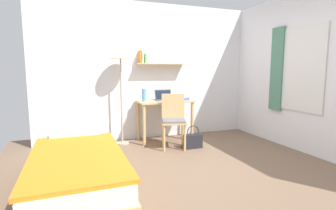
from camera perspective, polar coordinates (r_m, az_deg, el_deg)
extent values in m
plane|color=brown|center=(3.54, 6.81, -14.65)|extent=(5.28, 5.28, 0.00)
cube|color=white|center=(5.15, -3.40, 7.24)|extent=(4.40, 0.05, 2.60)
cube|color=tan|center=(5.07, -1.45, 8.97)|extent=(0.98, 0.22, 0.02)
cube|color=orange|center=(4.97, -6.15, 10.44)|extent=(0.02, 0.17, 0.23)
cube|color=silver|center=(4.98, -5.69, 10.38)|extent=(0.03, 0.16, 0.23)
cube|color=#4CA856|center=(5.00, -5.12, 10.10)|extent=(0.04, 0.15, 0.18)
cube|color=white|center=(4.58, 30.38, 6.13)|extent=(0.05, 4.40, 2.60)
cube|color=silver|center=(4.75, 27.22, 6.96)|extent=(0.02, 0.84, 1.37)
cube|color=white|center=(4.76, 27.29, 6.95)|extent=(0.01, 0.78, 1.31)
cube|color=#4C7F66|center=(5.11, 22.61, 7.22)|extent=(0.03, 0.28, 1.47)
cube|color=tan|center=(3.12, -19.04, -15.43)|extent=(0.90, 2.02, 0.28)
cube|color=silver|center=(3.04, -19.22, -11.61)|extent=(0.86, 1.96, 0.16)
cube|color=orange|center=(2.90, -19.25, -10.52)|extent=(0.91, 1.66, 0.04)
cube|color=white|center=(3.76, -19.62, -5.85)|extent=(0.63, 0.28, 0.10)
cube|color=tan|center=(4.93, -0.70, 0.82)|extent=(1.03, 0.54, 0.03)
cylinder|color=tan|center=(4.64, -5.22, -4.44)|extent=(0.06, 0.06, 0.74)
cylinder|color=tan|center=(4.96, 5.29, -3.63)|extent=(0.06, 0.06, 0.74)
cylinder|color=tan|center=(5.06, -6.56, -3.43)|extent=(0.06, 0.06, 0.74)
cylinder|color=tan|center=(5.36, 3.22, -2.76)|extent=(0.06, 0.06, 0.74)
cube|color=tan|center=(4.45, 1.25, -3.82)|extent=(0.51, 0.49, 0.03)
cube|color=slate|center=(4.45, 1.25, -3.44)|extent=(0.47, 0.45, 0.04)
cube|color=tan|center=(4.58, 1.07, -0.18)|extent=(0.39, 0.15, 0.43)
cylinder|color=tan|center=(4.34, -0.85, -7.28)|extent=(0.04, 0.04, 0.44)
cylinder|color=tan|center=(4.37, 3.69, -7.19)|extent=(0.04, 0.04, 0.44)
cylinder|color=tan|center=(4.65, -1.06, -6.26)|extent=(0.04, 0.04, 0.44)
cylinder|color=tan|center=(4.68, 3.18, -6.19)|extent=(0.04, 0.04, 0.44)
cylinder|color=#B2A893|center=(4.90, -9.90, -8.16)|extent=(0.24, 0.24, 0.02)
cylinder|color=#B2A893|center=(4.75, -10.12, 0.78)|extent=(0.03, 0.03, 1.51)
cone|color=silver|center=(4.72, -10.38, 11.27)|extent=(0.41, 0.41, 0.22)
cube|color=#2D2D33|center=(4.95, -0.79, 1.10)|extent=(0.34, 0.21, 0.01)
cube|color=#2D2D33|center=(5.00, -1.06, 2.31)|extent=(0.33, 0.08, 0.19)
cube|color=black|center=(4.99, -1.04, 2.28)|extent=(0.30, 0.07, 0.16)
cylinder|color=#4C99DB|center=(4.78, -5.29, 2.15)|extent=(0.07, 0.07, 0.23)
cube|color=purple|center=(5.03, 3.46, 1.30)|extent=(0.15, 0.22, 0.03)
cube|color=#3384C6|center=(5.01, 3.38, 1.58)|extent=(0.17, 0.20, 0.02)
cube|color=silver|center=(5.02, 3.35, 1.86)|extent=(0.18, 0.19, 0.02)
cube|color=#232328|center=(4.56, 5.44, -7.90)|extent=(0.32, 0.12, 0.24)
torus|color=#232328|center=(4.52, 5.47, -5.84)|extent=(0.22, 0.02, 0.22)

